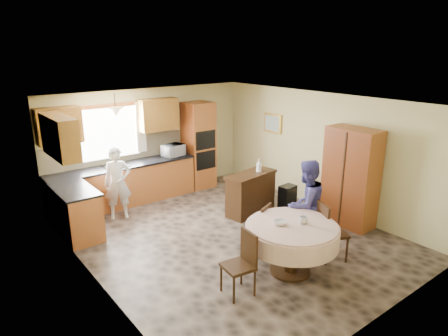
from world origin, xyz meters
TOP-DOWN VIEW (x-y plane):
  - floor at (0.00, 0.00)m, footprint 5.00×6.00m
  - ceiling at (0.00, 0.00)m, footprint 5.00×6.00m
  - wall_back at (0.00, 3.00)m, footprint 5.00×0.02m
  - wall_front at (0.00, -3.00)m, footprint 5.00×0.02m
  - wall_left at (-2.50, 0.00)m, footprint 0.02×6.00m
  - wall_right at (2.50, 0.00)m, footprint 0.02×6.00m
  - window at (-1.00, 2.98)m, footprint 1.40×0.03m
  - curtain_left at (-1.75, 2.93)m, footprint 0.22×0.02m
  - curtain_right at (-0.25, 2.93)m, footprint 0.22×0.02m
  - base_cab_back at (-0.85, 2.70)m, footprint 3.30×0.60m
  - counter_back at (-0.85, 2.70)m, footprint 3.30×0.64m
  - base_cab_left at (-2.20, 1.80)m, footprint 0.60×1.20m
  - counter_left at (-2.20, 1.80)m, footprint 0.64×1.20m
  - backsplash at (-0.85, 2.99)m, footprint 3.30×0.02m
  - wall_cab_left at (-2.05, 2.83)m, footprint 0.85×0.33m
  - wall_cab_right at (0.15, 2.83)m, footprint 0.90×0.33m
  - wall_cab_side at (-2.33, 1.80)m, footprint 0.33×1.20m
  - oven_tower at (1.15, 2.69)m, footprint 0.66×0.62m
  - oven_upper at (1.15, 2.38)m, footprint 0.56×0.01m
  - oven_lower at (1.15, 2.38)m, footprint 0.56×0.01m
  - pendant at (-1.00, 2.50)m, footprint 0.36×0.36m
  - sideboard at (1.04, 0.61)m, footprint 1.22×0.65m
  - space_heater at (1.90, 0.36)m, footprint 0.38×0.28m
  - cupboard at (2.22, -0.97)m, footprint 0.51×1.01m
  - dining_table at (-0.01, -1.53)m, footprint 1.43×1.43m
  - chair_left at (-0.95, -1.47)m, footprint 0.45×0.45m
  - chair_back at (0.06, -0.76)m, footprint 0.49×0.49m
  - chair_right at (0.77, -1.61)m, footprint 0.57×0.57m
  - framed_picture at (2.47, 1.46)m, footprint 0.06×0.55m
  - microwave at (0.41, 2.65)m, footprint 0.55×0.43m
  - person_sink at (-1.25, 2.09)m, footprint 0.63×0.51m
  - person_dining at (0.80, -1.09)m, footprint 0.79×0.63m
  - bowl_sideboard at (0.75, 0.61)m, footprint 0.26×0.26m
  - bottle_sideboard at (1.26, 0.61)m, footprint 0.16×0.16m
  - cup_table at (0.16, -1.60)m, footprint 0.14×0.14m
  - bowl_table at (-0.16, -1.42)m, footprint 0.23×0.23m

SIDE VIEW (x-z plane):
  - floor at x=0.00m, z-range -0.01..0.01m
  - space_heater at x=1.90m, z-range 0.00..0.49m
  - sideboard at x=1.04m, z-range 0.00..0.83m
  - base_cab_back at x=-0.85m, z-range 0.00..0.88m
  - base_cab_left at x=-2.20m, z-range 0.00..0.88m
  - chair_back at x=0.06m, z-range 0.05..0.92m
  - chair_left at x=-0.95m, z-range 0.05..0.98m
  - chair_right at x=0.77m, z-range 0.05..1.04m
  - dining_table at x=-0.01m, z-range 0.23..1.04m
  - person_sink at x=-1.25m, z-range 0.00..1.49m
  - oven_lower at x=1.15m, z-range 0.53..0.97m
  - person_dining at x=0.80m, z-range 0.00..1.59m
  - bowl_table at x=-0.16m, z-range 0.82..0.88m
  - bowl_sideboard at x=0.75m, z-range 0.83..0.88m
  - cup_table at x=0.16m, z-range 0.82..0.92m
  - counter_back at x=-0.85m, z-range 0.88..0.92m
  - counter_left at x=-2.20m, z-range 0.88..0.92m
  - cupboard at x=2.22m, z-range 0.00..1.94m
  - bottle_sideboard at x=1.26m, z-range 0.83..1.15m
  - microwave at x=0.41m, z-range 0.92..1.20m
  - oven_tower at x=1.15m, z-range 0.00..2.12m
  - backsplash at x=-0.85m, z-range 0.90..1.46m
  - wall_back at x=0.00m, z-range 0.00..2.50m
  - wall_front at x=0.00m, z-range 0.00..2.50m
  - wall_left at x=-2.50m, z-range 0.00..2.50m
  - wall_right at x=2.50m, z-range 0.00..2.50m
  - oven_upper at x=1.15m, z-range 1.02..1.48m
  - window at x=-1.00m, z-range 1.05..2.15m
  - framed_picture at x=2.47m, z-range 1.41..1.87m
  - curtain_left at x=-1.75m, z-range 1.08..2.22m
  - curtain_right at x=-0.25m, z-range 1.08..2.22m
  - wall_cab_left at x=-2.05m, z-range 1.55..2.27m
  - wall_cab_right at x=0.15m, z-range 1.55..2.27m
  - wall_cab_side at x=-2.33m, z-range 1.55..2.27m
  - pendant at x=-1.00m, z-range 2.03..2.21m
  - ceiling at x=0.00m, z-range 2.50..2.50m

